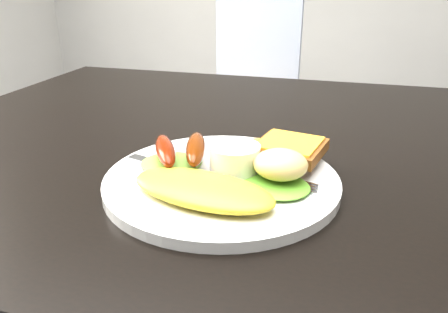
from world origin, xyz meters
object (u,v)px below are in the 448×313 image
object	(u,v)px
dining_chair	(248,108)
plate	(222,181)
dining_table	(301,155)
person	(299,64)

from	to	relation	value
dining_chair	plate	xyz separation A→B (m)	(0.25, -1.30, 0.31)
dining_table	dining_chair	world-z (taller)	dining_table
dining_table	person	xyz separation A→B (m)	(-0.06, 0.52, 0.03)
person	plate	world-z (taller)	person
dining_table	dining_chair	xyz separation A→B (m)	(-0.33, 1.14, -0.28)
person	plate	size ratio (longest dim) A/B	5.76
dining_chair	person	distance (m)	0.74
dining_chair	plate	distance (m)	1.36
person	plate	bearing A→B (deg)	102.30
dining_chair	person	size ratio (longest dim) A/B	0.24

